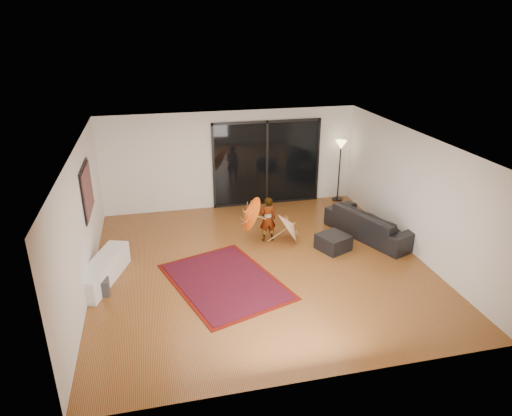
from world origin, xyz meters
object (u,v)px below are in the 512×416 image
object	(u,v)px
media_console	(103,271)
child	(268,219)
ottoman	(333,242)
sofa	(371,223)

from	to	relation	value
media_console	child	distance (m)	3.85
ottoman	media_console	bearing A→B (deg)	-176.91
media_console	child	size ratio (longest dim) A/B	1.57
media_console	child	bearing A→B (deg)	35.61
media_console	sofa	distance (m)	6.24
child	media_console	bearing A→B (deg)	12.91
sofa	ottoman	size ratio (longest dim) A/B	3.71
media_console	child	world-z (taller)	child
ottoman	child	world-z (taller)	child
sofa	child	distance (m)	2.55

